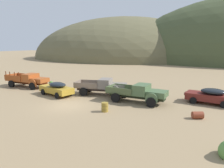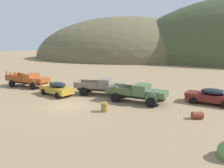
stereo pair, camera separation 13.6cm
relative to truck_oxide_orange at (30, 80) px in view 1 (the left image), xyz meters
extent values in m
plane|color=#937A56|center=(9.89, -5.37, -1.00)|extent=(300.00, 300.00, 0.00)
ellipsoid|color=brown|center=(-11.08, 66.68, -1.00)|extent=(80.06, 66.33, 34.68)
cube|color=#51220D|center=(-0.45, 0.01, -0.34)|extent=(5.96, 1.10, 0.36)
cube|color=#A34C1E|center=(1.74, -0.03, 0.11)|extent=(1.91, 1.81, 0.55)
cube|color=#B7B2A8|center=(2.61, -0.04, 0.08)|extent=(0.10, 1.22, 0.44)
cylinder|color=#A34C1E|center=(1.47, -1.08, -0.24)|extent=(1.20, 0.20, 1.20)
cylinder|color=#A34C1E|center=(1.50, 1.03, -0.24)|extent=(1.20, 0.20, 1.20)
cube|color=#A34C1E|center=(0.11, 0.00, 0.36)|extent=(1.41, 2.07, 1.05)
cube|color=black|center=(0.73, -0.01, 0.57)|extent=(0.08, 1.73, 0.59)
cube|color=#97471E|center=(-2.08, 0.04, -0.10)|extent=(3.04, 2.19, 0.12)
cube|color=#97471E|center=(-2.10, -1.03, 0.31)|extent=(3.00, 0.15, 0.70)
cube|color=#97471E|center=(-2.06, 1.10, 0.31)|extent=(3.00, 0.15, 0.70)
cube|color=#97471E|center=(-3.52, 0.06, 0.31)|extent=(0.14, 2.14, 0.70)
cube|color=#51220D|center=(-3.30, -1.01, 0.91)|extent=(0.08, 0.08, 0.50)
cube|color=#51220D|center=(-2.55, -1.02, 0.91)|extent=(0.08, 0.08, 0.50)
cube|color=#51220D|center=(-1.65, -1.04, 0.91)|extent=(0.08, 0.08, 0.50)
cube|color=#51220D|center=(-0.90, -1.05, 0.91)|extent=(0.08, 0.08, 0.50)
cylinder|color=black|center=(1.47, -1.14, -0.52)|extent=(0.96, 0.30, 0.96)
cylinder|color=black|center=(1.51, 1.09, -0.52)|extent=(0.96, 0.30, 0.96)
cylinder|color=black|center=(-2.35, -1.07, -0.52)|extent=(0.96, 0.30, 0.96)
cylinder|color=black|center=(-2.31, 1.15, -0.52)|extent=(0.96, 0.30, 0.96)
cube|color=#B28928|center=(6.23, -2.35, -0.32)|extent=(4.78, 2.97, 0.68)
ellipsoid|color=black|center=(6.49, -2.43, 0.28)|extent=(2.67, 2.15, 0.57)
ellipsoid|color=#B28928|center=(4.31, -1.76, -0.26)|extent=(1.35, 1.62, 0.61)
cylinder|color=black|center=(5.16, -1.11, -0.66)|extent=(0.71, 0.39, 0.68)
cylinder|color=black|center=(4.65, -2.78, -0.66)|extent=(0.71, 0.39, 0.68)
cylinder|color=black|center=(7.81, -1.91, -0.66)|extent=(0.71, 0.39, 0.68)
cylinder|color=black|center=(7.30, -3.59, -0.66)|extent=(0.71, 0.39, 0.68)
cube|color=#3D322D|center=(10.83, 0.02, -0.34)|extent=(5.74, 1.96, 0.36)
cube|color=slate|center=(12.89, 0.37, 0.11)|extent=(2.07, 2.08, 0.55)
cube|color=#B7B2A8|center=(13.71, 0.51, 0.08)|extent=(0.29, 1.24, 0.44)
cylinder|color=slate|center=(12.83, -0.73, -0.24)|extent=(1.21, 0.38, 1.20)
cylinder|color=slate|center=(12.47, 1.39, -0.24)|extent=(1.21, 0.38, 1.20)
cube|color=slate|center=(11.36, 0.11, 0.36)|extent=(1.64, 2.27, 1.05)
cube|color=black|center=(11.94, 0.21, 0.57)|extent=(0.35, 1.75, 0.59)
cube|color=#746354|center=(9.31, -0.24, -0.10)|extent=(3.18, 2.62, 0.12)
cube|color=#746354|center=(9.49, -1.31, 0.23)|extent=(2.83, 0.58, 0.55)
cube|color=#746354|center=(9.13, 0.83, 0.23)|extent=(2.83, 0.58, 0.55)
cube|color=#746354|center=(7.96, -0.48, 0.23)|extent=(0.47, 2.15, 0.55)
cylinder|color=black|center=(12.84, -0.78, -0.52)|extent=(0.99, 0.44, 0.96)
cylinder|color=black|center=(12.46, 1.44, -0.52)|extent=(0.99, 0.44, 0.96)
cylinder|color=black|center=(9.27, -1.40, -0.52)|extent=(0.99, 0.44, 0.96)
cylinder|color=black|center=(8.88, 0.83, -0.52)|extent=(0.99, 0.44, 0.96)
cube|color=#232B1B|center=(15.61, -1.49, -0.34)|extent=(5.85, 1.46, 0.36)
cube|color=#47603D|center=(17.74, -1.66, 0.11)|extent=(1.96, 1.91, 0.55)
cube|color=#B7B2A8|center=(18.59, -1.73, 0.08)|extent=(0.18, 1.22, 0.44)
cylinder|color=#47603D|center=(17.41, -2.69, -0.24)|extent=(1.21, 0.28, 1.20)
cylinder|color=#47603D|center=(17.58, -0.59, -0.24)|extent=(1.21, 0.28, 1.20)
cube|color=#47603D|center=(16.16, -1.53, 0.36)|extent=(1.50, 2.14, 1.05)
cube|color=black|center=(16.76, -1.58, 0.57)|extent=(0.19, 1.73, 0.59)
cube|color=#495735|center=(14.03, -1.36, -0.10)|extent=(3.08, 2.35, 0.12)
cube|color=#495735|center=(13.95, -2.42, 0.23)|extent=(2.92, 0.33, 0.55)
cube|color=#495735|center=(14.12, -0.30, 0.23)|extent=(2.92, 0.33, 0.55)
cube|color=#495735|center=(12.64, -1.25, 0.23)|extent=(0.27, 2.13, 0.55)
cylinder|color=black|center=(17.40, -2.75, -0.52)|extent=(0.98, 0.36, 0.96)
cylinder|color=black|center=(17.58, -0.54, -0.52)|extent=(0.98, 0.36, 0.96)
cylinder|color=black|center=(13.70, -2.45, -0.52)|extent=(0.98, 0.36, 0.96)
cylinder|color=black|center=(13.88, -0.24, -0.52)|extent=(0.98, 0.36, 0.96)
cube|color=maroon|center=(22.47, 0.78, -0.32)|extent=(4.64, 2.51, 0.68)
ellipsoid|color=black|center=(22.73, 0.74, 0.28)|extent=(2.51, 1.96, 0.57)
ellipsoid|color=maroon|center=(20.51, 1.09, -0.26)|extent=(1.18, 1.61, 0.61)
cylinder|color=black|center=(21.26, 1.91, -0.66)|extent=(0.70, 0.30, 0.68)
cylinder|color=black|center=(20.98, 0.08, -0.66)|extent=(0.70, 0.30, 0.68)
cylinder|color=black|center=(23.68, -0.34, -0.66)|extent=(0.70, 0.30, 0.68)
cylinder|color=olive|center=(13.96, -5.59, -0.59)|extent=(0.60, 0.60, 0.82)
torus|color=brown|center=(13.96, -5.59, -0.43)|extent=(0.64, 0.64, 0.03)
torus|color=brown|center=(13.96, -5.59, -0.76)|extent=(0.64, 0.64, 0.03)
cylinder|color=brown|center=(21.48, -4.28, -0.72)|extent=(1.00, 0.87, 0.57)
ellipsoid|color=#4C8438|center=(6.42, 4.86, -0.87)|extent=(0.58, 0.52, 0.51)
ellipsoid|color=#4C8438|center=(6.32, 4.88, -0.85)|extent=(0.54, 0.49, 0.56)
ellipsoid|color=#4C8438|center=(6.48, 4.83, -0.87)|extent=(0.58, 0.52, 0.48)
ellipsoid|color=#4C8438|center=(1.47, 2.56, -0.81)|extent=(0.70, 0.63, 0.69)
ellipsoid|color=#4C8438|center=(1.41, 2.67, -0.85)|extent=(0.71, 0.64, 0.56)
camera|label=1|loc=(21.46, -21.50, 4.80)|focal=33.48mm
camera|label=2|loc=(21.58, -21.45, 4.80)|focal=33.48mm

